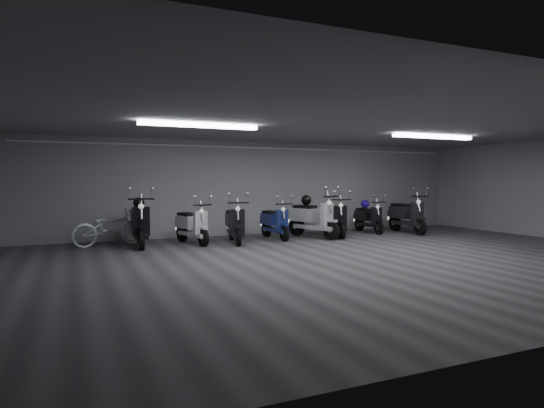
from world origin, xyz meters
name	(u,v)px	position (x,y,z in m)	size (l,w,h in m)	color
floor	(354,259)	(0.00, 0.00, -0.01)	(14.00, 10.00, 0.01)	#38383A
ceiling	(355,124)	(0.00, 0.00, 2.80)	(14.00, 10.00, 0.01)	gray
back_wall	(262,188)	(0.00, 5.00, 1.40)	(14.00, 0.01, 2.80)	gray
fluor_strip_left	(200,125)	(-3.00, 1.00, 2.74)	(2.40, 0.18, 0.08)	white
fluor_strip_right	(433,137)	(3.00, 1.00, 2.74)	(2.40, 0.18, 0.08)	white
conduit	(263,148)	(0.00, 4.92, 2.62)	(0.05, 0.05, 13.60)	white
scooter_1	(140,216)	(-3.83, 3.69, 0.75)	(0.67, 2.01, 1.50)	black
scooter_2	(192,219)	(-2.54, 3.59, 0.64)	(0.57, 1.72, 1.28)	silver
scooter_3	(235,217)	(-1.47, 3.34, 0.67)	(0.60, 1.81, 1.35)	black
scooter_4	(275,217)	(-0.18, 3.64, 0.63)	(0.56, 1.68, 1.25)	navy
scooter_6	(313,212)	(0.93, 3.46, 0.74)	(0.67, 2.00, 1.49)	silver
scooter_7	(335,213)	(1.66, 3.48, 0.68)	(0.61, 1.84, 1.37)	black
scooter_8	(369,213)	(3.14, 3.89, 0.61)	(0.55, 1.64, 1.22)	black
scooter_9	(407,210)	(4.16, 3.33, 0.73)	(0.65, 1.95, 1.45)	black
bicycle	(109,223)	(-4.53, 4.05, 0.58)	(0.63, 1.79, 1.16)	silver
helmet_0	(365,204)	(3.15, 4.12, 0.89)	(0.27, 0.27, 0.27)	#220C8C
helmet_1	(139,203)	(-3.81, 3.97, 1.07)	(0.29, 0.29, 0.29)	black
helmet_2	(306,200)	(0.84, 3.72, 1.07)	(0.29, 0.29, 0.29)	black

